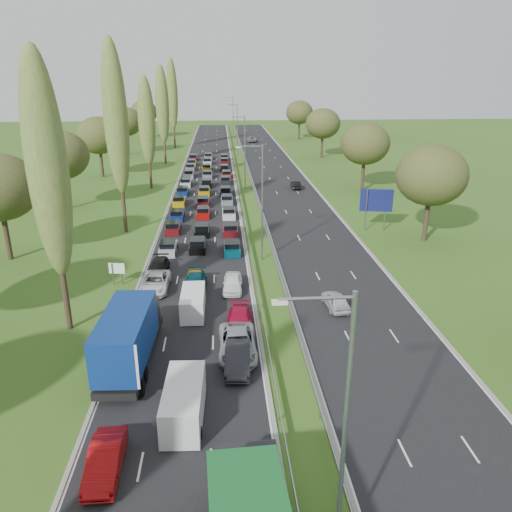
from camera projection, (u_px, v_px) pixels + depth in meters
name	position (u px, v px, depth m)	size (l,w,h in m)	color
ground	(245.00, 186.00, 87.25)	(260.00, 260.00, 0.00)	#3A581B
near_carriageway	(206.00, 183.00, 89.14)	(10.50, 215.00, 0.04)	black
far_carriageway	(281.00, 182.00, 90.05)	(10.50, 215.00, 0.04)	black
central_reservation	(244.00, 180.00, 89.40)	(2.36, 215.00, 0.32)	gray
lamp_columns	(245.00, 153.00, 83.32)	(0.18, 140.18, 12.00)	gray
poplar_row	(136.00, 119.00, 70.84)	(2.80, 127.80, 22.44)	#2D2116
woodland_left	(53.00, 159.00, 66.56)	(8.00, 166.00, 11.10)	#2D2116
woodland_right	(381.00, 151.00, 73.43)	(8.00, 153.00, 11.10)	#2D2116
traffic_queue_fill	(206.00, 187.00, 84.06)	(9.10, 68.30, 0.80)	#B2B7BC
near_car_1	(105.00, 460.00, 24.27)	(1.53, 4.40, 1.45)	#98090B
near_car_2	(155.00, 282.00, 44.93)	(2.39, 5.19, 1.44)	silver
near_car_3	(158.00, 267.00, 48.68)	(1.85, 4.55, 1.32)	black
near_car_7	(195.00, 283.00, 44.80)	(1.94, 4.78, 1.39)	#053F4B
near_car_8	(196.00, 280.00, 45.56)	(1.67, 4.16, 1.42)	#C6860D
near_car_9	(238.00, 357.00, 33.00)	(1.63, 4.67, 1.54)	black
near_car_10	(237.00, 343.00, 34.65)	(2.61, 5.66, 1.57)	#A2A6AB
near_car_11	(239.00, 321.00, 38.02)	(1.92, 4.73, 1.37)	#B40B2F
near_car_12	(233.00, 283.00, 44.86)	(1.70, 4.22, 1.44)	white
far_car_0	(336.00, 300.00, 41.50)	(1.61, 4.00, 1.36)	#B6BCC0
far_car_1	(296.00, 185.00, 84.82)	(1.38, 3.96, 1.30)	black
far_car_2	(252.00, 139.00, 142.66)	(2.54, 5.51, 1.53)	gray
blue_lorry	(129.00, 336.00, 32.93)	(2.76, 9.95, 4.20)	black
white_van_front	(184.00, 400.00, 28.16)	(2.12, 5.40, 2.17)	silver
white_van_rear	(193.00, 301.00, 40.65)	(1.85, 4.71, 1.89)	white
info_sign	(117.00, 271.00, 45.93)	(1.50, 0.33, 2.10)	gray
direction_sign	(376.00, 202.00, 61.30)	(3.95, 0.80, 5.20)	gray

